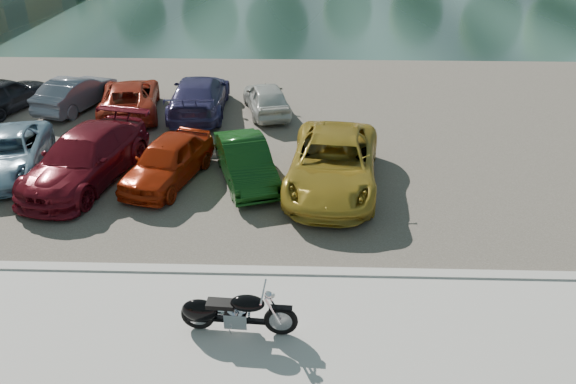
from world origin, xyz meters
The scene contains 15 objects.
ground centered at (0.00, 0.00, 0.00)m, with size 200.00×200.00×0.00m, color #595447.
promenade centered at (0.00, -1.00, 0.05)m, with size 60.00×6.00×0.10m, color #B0ADA5.
kerb centered at (0.00, 2.00, 0.07)m, with size 60.00×0.30×0.14m, color #B0ADA5.
parking_lot centered at (0.00, 11.00, 0.02)m, with size 60.00×18.00×0.04m, color #48443A.
motorcycle centered at (-0.80, 0.03, 0.56)m, with size 2.33×0.75×1.05m.
car_2 centered at (-8.44, 6.99, 0.65)m, with size 2.04×4.42×1.23m, color #7C9FB5.
car_3 centered at (-5.83, 6.46, 0.79)m, with size 2.10×5.16×1.50m, color #5E0D17.
car_4 centered at (-3.39, 6.52, 0.70)m, with size 1.57×3.90×1.33m, color #A5260B.
car_5 centered at (-1.09, 6.61, 0.67)m, with size 1.32×3.80×1.25m, color #0F3A10.
car_6 centered at (1.50, 6.30, 0.80)m, with size 2.51×5.44×1.51m, color #A98927.
car_8 centered at (-11.09, 12.28, 0.70)m, with size 1.55×3.86×1.32m, color black.
car_9 centered at (-8.38, 12.63, 0.68)m, with size 1.35×3.88×1.28m, color slate.
car_10 centered at (-6.12, 12.16, 0.68)m, with size 2.12×4.60×1.28m, color #A42F1B.
car_11 centered at (-3.42, 12.21, 0.77)m, with size 2.04×5.02×1.46m, color navy.
car_12 centered at (-0.83, 12.33, 0.65)m, with size 1.44×3.58×1.22m, color silver.
Camera 1 is at (0.64, -8.41, 7.91)m, focal length 35.00 mm.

